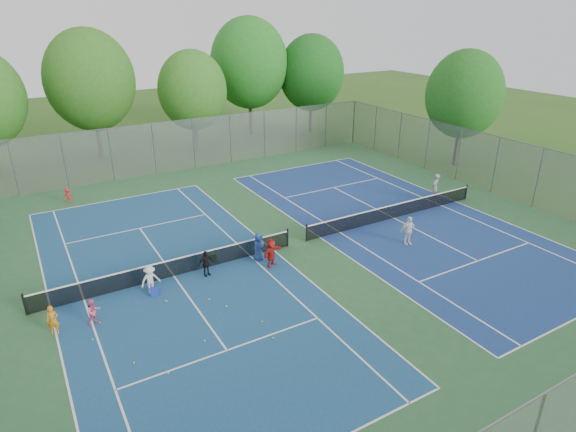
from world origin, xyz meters
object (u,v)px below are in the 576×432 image
object	(u,v)px
net_right	(394,211)
ball_crate	(154,292)
net_left	(173,268)
ball_hopper	(213,258)
instructor	(435,188)

from	to	relation	value
net_right	ball_crate	world-z (taller)	net_right
net_left	ball_hopper	bearing A→B (deg)	10.22
ball_crate	instructor	world-z (taller)	instructor
net_right	ball_crate	xyz separation A→B (m)	(-15.26, -1.13, -0.30)
net_right	ball_hopper	size ratio (longest dim) A/B	27.35
net_right	ball_hopper	distance (m)	11.78
ball_crate	instructor	xyz separation A→B (m)	(19.47, 1.93, 0.83)
net_right	ball_crate	bearing A→B (deg)	-175.78
ball_crate	ball_hopper	distance (m)	3.81
net_right	instructor	distance (m)	4.32
ball_hopper	instructor	xyz separation A→B (m)	(15.99, 0.41, 0.74)
net_right	ball_hopper	world-z (taller)	net_right
net_left	instructor	world-z (taller)	instructor
net_left	ball_crate	bearing A→B (deg)	-138.28
ball_crate	net_right	bearing A→B (deg)	4.22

